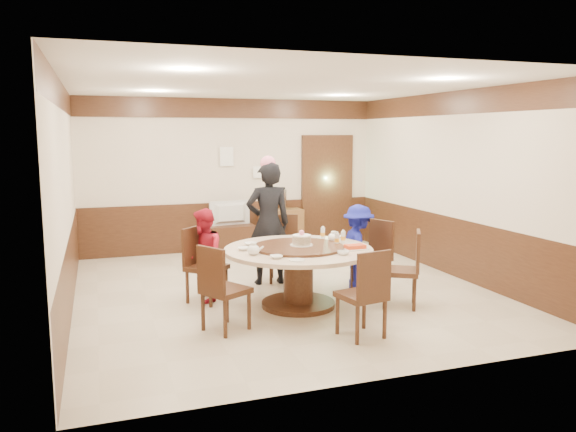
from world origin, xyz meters
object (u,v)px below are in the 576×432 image
object	(u,v)px
shrimp_platter	(355,247)
person_standing	(268,223)
thermos	(283,199)
banquet_table	(298,265)
birthday_cake	(302,240)
tv_stand	(232,239)
television	(231,213)
person_red	(204,255)
person_blue	(358,248)
side_cabinet	(281,229)

from	to	relation	value
shrimp_platter	person_standing	bearing A→B (deg)	113.91
thermos	banquet_table	bearing A→B (deg)	-105.20
birthday_cake	shrimp_platter	bearing A→B (deg)	-29.37
tv_stand	television	world-z (taller)	television
banquet_table	tv_stand	world-z (taller)	banquet_table
person_standing	person_red	distance (m)	1.23
shrimp_platter	television	bearing A→B (deg)	100.06
person_standing	thermos	distance (m)	2.54
shrimp_platter	birthday_cake	bearing A→B (deg)	150.63
tv_stand	television	distance (m)	0.47
banquet_table	person_blue	bearing A→B (deg)	22.46
person_red	person_standing	bearing A→B (deg)	127.01
person_red	thermos	world-z (taller)	person_red
person_standing	person_red	xyz separation A→B (m)	(-1.05, -0.57, -0.28)
television	thermos	bearing A→B (deg)	173.78
birthday_cake	tv_stand	bearing A→B (deg)	91.53
tv_stand	television	size ratio (longest dim) A/B	1.09
shrimp_platter	person_blue	bearing A→B (deg)	61.17
television	thermos	xyz separation A→B (m)	(1.00, 0.03, 0.22)
person_red	television	xyz separation A→B (m)	(1.04, 2.88, 0.12)
side_cabinet	thermos	xyz separation A→B (m)	(0.03, 0.00, 0.56)
person_blue	birthday_cake	distance (m)	1.11
person_blue	television	distance (m)	3.24
birthday_cake	thermos	bearing A→B (deg)	75.47
banquet_table	person_blue	size ratio (longest dim) A/B	1.55
person_red	tv_stand	distance (m)	3.08
person_standing	side_cabinet	size ratio (longest dim) A/B	2.21
banquet_table	thermos	size ratio (longest dim) A/B	4.89
shrimp_platter	thermos	size ratio (longest dim) A/B	0.79
birthday_cake	tv_stand	xyz separation A→B (m)	(-0.09, 3.48, -0.60)
tv_stand	thermos	xyz separation A→B (m)	(1.00, 0.03, 0.69)
person_blue	television	world-z (taller)	person_blue
banquet_table	side_cabinet	xyz separation A→B (m)	(0.92, 3.51, -0.16)
tv_stand	person_blue	bearing A→B (deg)	-70.42
banquet_table	thermos	world-z (taller)	thermos
tv_stand	banquet_table	bearing A→B (deg)	-89.25
person_standing	person_red	bearing A→B (deg)	32.02
banquet_table	shrimp_platter	distance (m)	0.75
banquet_table	person_red	distance (m)	1.24
shrimp_platter	thermos	xyz separation A→B (m)	(0.33, 3.83, 0.16)
person_standing	person_blue	distance (m)	1.34
shrimp_platter	tv_stand	size ratio (longest dim) A/B	0.35
thermos	television	bearing A→B (deg)	-178.28
birthday_cake	person_red	bearing A→B (deg)	152.16
television	side_cabinet	xyz separation A→B (m)	(0.97, 0.03, -0.35)
banquet_table	tv_stand	xyz separation A→B (m)	(-0.05, 3.48, -0.28)
television	side_cabinet	distance (m)	1.03
person_standing	shrimp_platter	world-z (taller)	person_standing
tv_stand	side_cabinet	size ratio (longest dim) A/B	1.06
shrimp_platter	side_cabinet	world-z (taller)	shrimp_platter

